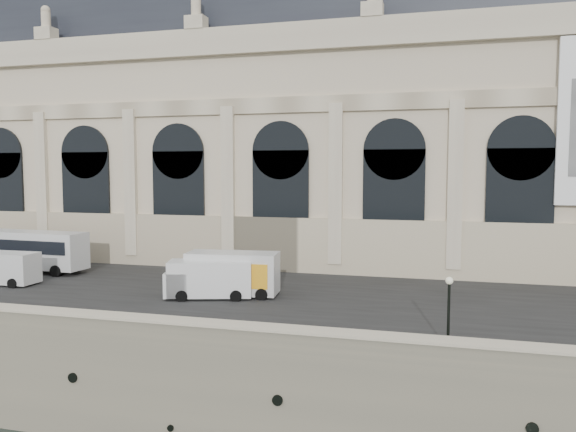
% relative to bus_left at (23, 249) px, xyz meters
% --- Properties ---
extents(quay, '(160.00, 70.00, 6.00)m').
position_rel_bus_left_xyz_m(quay, '(26.77, 18.95, -5.08)').
color(quay, gray).
rests_on(quay, ground).
extents(street, '(160.00, 24.00, 0.06)m').
position_rel_bus_left_xyz_m(street, '(26.77, -2.05, -2.05)').
color(street, '#2D2D2D').
rests_on(street, quay).
extents(parapet, '(160.00, 1.40, 1.21)m').
position_rel_bus_left_xyz_m(parapet, '(26.77, -15.45, -1.47)').
color(parapet, gray).
rests_on(parapet, quay).
extents(museum, '(69.00, 18.70, 29.10)m').
position_rel_bus_left_xyz_m(museum, '(20.79, 14.81, 11.64)').
color(museum, beige).
rests_on(museum, quay).
extents(bus_left, '(12.75, 3.53, 3.72)m').
position_rel_bus_left_xyz_m(bus_left, '(0.00, 0.00, 0.00)').
color(bus_left, silver).
rests_on(bus_left, quay).
extents(van_c, '(6.57, 3.92, 2.75)m').
position_rel_bus_left_xyz_m(van_c, '(20.33, -5.63, -0.68)').
color(van_c, silver).
rests_on(van_c, quay).
extents(box_truck, '(8.19, 3.45, 3.22)m').
position_rel_bus_left_xyz_m(box_truck, '(21.47, -4.30, -0.46)').
color(box_truck, silver).
rests_on(box_truck, quay).
extents(lamp_right, '(0.39, 0.39, 3.84)m').
position_rel_bus_left_xyz_m(lamp_right, '(37.07, -13.25, -0.17)').
color(lamp_right, black).
rests_on(lamp_right, quay).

